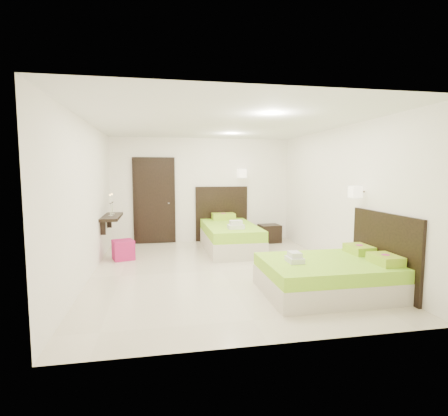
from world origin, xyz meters
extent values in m
plane|color=beige|center=(0.00, 0.00, 0.00)|extent=(5.50, 5.50, 0.00)
cube|color=beige|center=(0.49, 1.64, 0.18)|extent=(1.11, 2.23, 0.36)
cube|color=#7EC820|center=(0.49, 1.64, 0.47)|extent=(1.10, 2.21, 0.22)
cube|color=black|center=(0.49, 2.72, 0.70)|extent=(1.34, 0.05, 1.39)
cube|color=#9AC123|center=(0.49, 2.47, 0.66)|extent=(0.56, 0.38, 0.16)
cylinder|color=#D13188|center=(0.49, 2.47, 0.74)|extent=(0.13, 0.13, 0.00)
cube|color=silver|center=(0.49, 1.02, 0.62)|extent=(0.33, 0.25, 0.09)
cube|color=silver|center=(0.49, 1.02, 0.71)|extent=(0.25, 0.18, 0.09)
cube|color=beige|center=(0.98, 2.57, 1.73)|extent=(0.20, 0.20, 0.22)
cylinder|color=#2D2116|center=(0.98, 2.65, 1.73)|extent=(0.03, 0.16, 0.03)
cube|color=beige|center=(1.32, -1.42, 0.15)|extent=(1.87, 1.40, 0.30)
cube|color=#7EC820|center=(1.32, -1.42, 0.39)|extent=(1.85, 1.38, 0.19)
cube|color=black|center=(2.22, -1.42, 0.58)|extent=(0.05, 1.59, 1.17)
cube|color=#9AC123|center=(2.02, -1.75, 0.55)|extent=(0.32, 0.47, 0.13)
cylinder|color=#D13188|center=(2.02, -1.75, 0.62)|extent=(0.11, 0.11, 0.00)
cube|color=#9AC123|center=(2.02, -1.10, 0.55)|extent=(0.32, 0.47, 0.13)
cylinder|color=#D13188|center=(2.02, -1.10, 0.62)|extent=(0.11, 0.11, 0.00)
cube|color=silver|center=(0.80, -1.42, 0.52)|extent=(0.21, 0.28, 0.07)
cube|color=silver|center=(0.80, -1.42, 0.60)|extent=(0.15, 0.21, 0.07)
cube|color=beige|center=(2.07, -0.84, 1.45)|extent=(0.17, 0.17, 0.19)
cylinder|color=#2D2116|center=(2.15, -0.84, 1.45)|extent=(0.16, 0.03, 0.03)
cube|color=black|center=(1.64, 2.29, 0.22)|extent=(0.53, 0.48, 0.44)
cube|color=#A31551|center=(-1.82, 1.16, 0.20)|extent=(0.49, 0.49, 0.39)
cube|color=black|center=(-1.20, 2.71, 1.05)|extent=(1.02, 0.06, 2.14)
cube|color=black|center=(-1.20, 2.67, 1.05)|extent=(0.88, 0.04, 2.06)
cylinder|color=silver|center=(-0.85, 2.64, 1.00)|extent=(0.03, 0.10, 0.03)
cube|color=black|center=(-2.08, 1.60, 0.82)|extent=(0.35, 1.20, 0.06)
cube|color=black|center=(-2.19, 1.15, 0.67)|extent=(0.10, 0.04, 0.30)
cube|color=black|center=(-2.19, 2.05, 0.67)|extent=(0.10, 0.04, 0.30)
cylinder|color=silver|center=(-2.08, 1.45, 0.86)|extent=(0.10, 0.10, 0.02)
cylinder|color=silver|center=(-2.08, 1.45, 0.98)|extent=(0.02, 0.02, 0.22)
cone|color=silver|center=(-2.08, 1.45, 1.11)|extent=(0.07, 0.07, 0.04)
cylinder|color=white|center=(-2.08, 1.45, 1.20)|extent=(0.02, 0.02, 0.15)
sphere|color=#FFB23F|center=(-2.08, 1.45, 1.29)|extent=(0.02, 0.02, 0.02)
cylinder|color=silver|center=(-2.08, 1.75, 0.86)|extent=(0.10, 0.10, 0.02)
cylinder|color=silver|center=(-2.08, 1.75, 0.98)|extent=(0.02, 0.02, 0.22)
cone|color=silver|center=(-2.08, 1.75, 1.11)|extent=(0.07, 0.07, 0.04)
cylinder|color=white|center=(-2.08, 1.75, 1.20)|extent=(0.02, 0.02, 0.15)
sphere|color=#FFB23F|center=(-2.08, 1.75, 1.29)|extent=(0.02, 0.02, 0.02)
camera|label=1|loc=(-1.08, -6.03, 1.78)|focal=28.00mm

